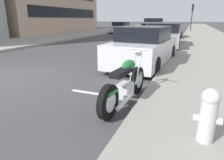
{
  "coord_description": "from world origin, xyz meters",
  "views": [
    {
      "loc": [
        -4.02,
        -5.26,
        1.75
      ],
      "look_at": [
        -0.34,
        -3.79,
        0.52
      ],
      "focal_mm": 31.56,
      "sensor_mm": 36.0,
      "label": 1
    }
  ],
  "objects_px": {
    "parked_car_at_intersection": "(165,36)",
    "car_opposite_curb": "(121,28)",
    "parked_motorcycle": "(126,84)",
    "traffic_signal_near_corner": "(192,12)",
    "parked_car_behind_motorcycle": "(145,47)",
    "parked_car_far_down_curb": "(170,31)",
    "crossing_truck": "(154,23)",
    "fire_hydrant": "(208,114)"
  },
  "relations": [
    {
      "from": "parked_car_at_intersection",
      "to": "parked_car_far_down_curb",
      "type": "distance_m",
      "value": 6.15
    },
    {
      "from": "crossing_truck",
      "to": "car_opposite_curb",
      "type": "bearing_deg",
      "value": 80.7
    },
    {
      "from": "parked_car_behind_motorcycle",
      "to": "parked_car_at_intersection",
      "type": "xyz_separation_m",
      "value": [
        5.36,
        -0.07,
        0.02
      ]
    },
    {
      "from": "parked_car_behind_motorcycle",
      "to": "parked_motorcycle",
      "type": "bearing_deg",
      "value": -169.28
    },
    {
      "from": "parked_car_behind_motorcycle",
      "to": "traffic_signal_near_corner",
      "type": "bearing_deg",
      "value": 0.3
    },
    {
      "from": "car_opposite_curb",
      "to": "traffic_signal_near_corner",
      "type": "relative_size",
      "value": 1.32
    },
    {
      "from": "parked_car_at_intersection",
      "to": "crossing_truck",
      "type": "xyz_separation_m",
      "value": [
        28.6,
        5.94,
        0.26
      ]
    },
    {
      "from": "car_opposite_curb",
      "to": "crossing_truck",
      "type": "bearing_deg",
      "value": 173.45
    },
    {
      "from": "fire_hydrant",
      "to": "parked_car_far_down_curb",
      "type": "bearing_deg",
      "value": 7.63
    },
    {
      "from": "parked_car_behind_motorcycle",
      "to": "traffic_signal_near_corner",
      "type": "xyz_separation_m",
      "value": [
        22.72,
        -1.35,
        2.0
      ]
    },
    {
      "from": "parked_motorcycle",
      "to": "parked_car_at_intersection",
      "type": "distance_m",
      "value": 9.33
    },
    {
      "from": "parked_car_behind_motorcycle",
      "to": "car_opposite_curb",
      "type": "relative_size",
      "value": 1.01
    },
    {
      "from": "crossing_truck",
      "to": "fire_hydrant",
      "type": "relative_size",
      "value": 6.84
    },
    {
      "from": "crossing_truck",
      "to": "traffic_signal_near_corner",
      "type": "height_order",
      "value": "traffic_signal_near_corner"
    },
    {
      "from": "parked_motorcycle",
      "to": "car_opposite_curb",
      "type": "xyz_separation_m",
      "value": [
        21.24,
        7.53,
        0.23
      ]
    },
    {
      "from": "parked_car_behind_motorcycle",
      "to": "traffic_signal_near_corner",
      "type": "distance_m",
      "value": 22.85
    },
    {
      "from": "parked_car_behind_motorcycle",
      "to": "parked_car_far_down_curb",
      "type": "height_order",
      "value": "parked_car_behind_motorcycle"
    },
    {
      "from": "crossing_truck",
      "to": "car_opposite_curb",
      "type": "relative_size",
      "value": 1.12
    },
    {
      "from": "parked_motorcycle",
      "to": "parked_car_far_down_curb",
      "type": "xyz_separation_m",
      "value": [
        15.46,
        0.72,
        0.23
      ]
    },
    {
      "from": "fire_hydrant",
      "to": "car_opposite_curb",
      "type": "bearing_deg",
      "value": 22.04
    },
    {
      "from": "fire_hydrant",
      "to": "parked_car_at_intersection",
      "type": "bearing_deg",
      "value": 10.46
    },
    {
      "from": "parked_car_at_intersection",
      "to": "fire_hydrant",
      "type": "xyz_separation_m",
      "value": [
        -10.4,
        -1.92,
        -0.17
      ]
    },
    {
      "from": "traffic_signal_near_corner",
      "to": "car_opposite_curb",
      "type": "bearing_deg",
      "value": 122.92
    },
    {
      "from": "parked_car_behind_motorcycle",
      "to": "car_opposite_curb",
      "type": "bearing_deg",
      "value": 25.9
    },
    {
      "from": "parked_car_at_intersection",
      "to": "crossing_truck",
      "type": "bearing_deg",
      "value": 8.78
    },
    {
      "from": "parked_motorcycle",
      "to": "parked_car_behind_motorcycle",
      "type": "relative_size",
      "value": 0.45
    },
    {
      "from": "parked_car_at_intersection",
      "to": "traffic_signal_near_corner",
      "type": "xyz_separation_m",
      "value": [
        17.36,
        -1.29,
        1.99
      ]
    },
    {
      "from": "parked_motorcycle",
      "to": "crossing_truck",
      "type": "relative_size",
      "value": 0.41
    },
    {
      "from": "parked_car_at_intersection",
      "to": "parked_car_far_down_curb",
      "type": "height_order",
      "value": "parked_car_at_intersection"
    },
    {
      "from": "parked_car_at_intersection",
      "to": "car_opposite_curb",
      "type": "xyz_separation_m",
      "value": [
        11.92,
        7.11,
        -0.04
      ]
    },
    {
      "from": "crossing_truck",
      "to": "traffic_signal_near_corner",
      "type": "relative_size",
      "value": 1.48
    },
    {
      "from": "parked_motorcycle",
      "to": "parked_car_behind_motorcycle",
      "type": "distance_m",
      "value": 3.99
    },
    {
      "from": "parked_motorcycle",
      "to": "parked_car_far_down_curb",
      "type": "height_order",
      "value": "parked_car_far_down_curb"
    },
    {
      "from": "crossing_truck",
      "to": "traffic_signal_near_corner",
      "type": "xyz_separation_m",
      "value": [
        -11.24,
        -7.23,
        1.72
      ]
    },
    {
      "from": "parked_motorcycle",
      "to": "parked_car_behind_motorcycle",
      "type": "xyz_separation_m",
      "value": [
        3.96,
        0.49,
        0.26
      ]
    },
    {
      "from": "parked_car_far_down_curb",
      "to": "parked_motorcycle",
      "type": "bearing_deg",
      "value": -175.89
    },
    {
      "from": "parked_car_at_intersection",
      "to": "car_opposite_curb",
      "type": "bearing_deg",
      "value": 27.87
    },
    {
      "from": "parked_car_behind_motorcycle",
      "to": "traffic_signal_near_corner",
      "type": "height_order",
      "value": "traffic_signal_near_corner"
    },
    {
      "from": "parked_motorcycle",
      "to": "parked_car_at_intersection",
      "type": "relative_size",
      "value": 0.46
    },
    {
      "from": "fire_hydrant",
      "to": "parked_car_behind_motorcycle",
      "type": "bearing_deg",
      "value": 21.52
    },
    {
      "from": "parked_motorcycle",
      "to": "traffic_signal_near_corner",
      "type": "relative_size",
      "value": 0.61
    },
    {
      "from": "parked_motorcycle",
      "to": "traffic_signal_near_corner",
      "type": "bearing_deg",
      "value": 3.81
    }
  ]
}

